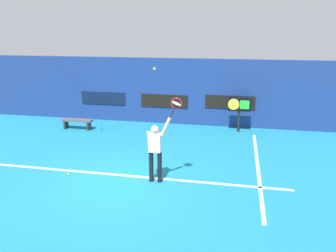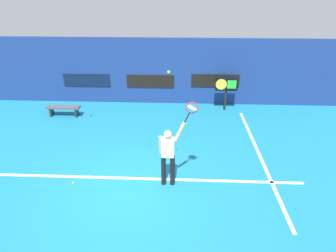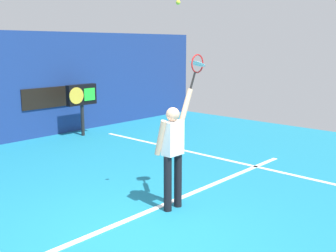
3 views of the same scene
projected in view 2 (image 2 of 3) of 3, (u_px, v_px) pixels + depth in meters
name	position (u px, v px, depth m)	size (l,w,h in m)	color
ground_plane	(127.00, 188.00, 8.18)	(18.00, 18.00, 0.00)	teal
back_wall	(150.00, 71.00, 13.56)	(18.00, 0.20, 3.03)	navy
sponsor_banner_center	(150.00, 81.00, 13.64)	(2.20, 0.03, 0.60)	black
sponsor_banner_portside	(87.00, 80.00, 13.77)	(2.20, 0.03, 0.60)	#0C1933
sponsor_banner_starboard	(215.00, 81.00, 13.48)	(2.20, 0.03, 0.60)	black
court_baseline	(130.00, 178.00, 8.59)	(10.00, 0.10, 0.01)	white
court_sideline	(259.00, 154.00, 9.80)	(0.10, 7.00, 0.01)	white
tennis_player	(168.00, 153.00, 7.93)	(0.72, 0.31, 1.96)	black
tennis_racket	(191.00, 109.00, 7.33)	(0.41, 0.27, 0.62)	black
tennis_ball	(169.00, 72.00, 6.87)	(0.07, 0.07, 0.07)	#CCE033
scoreboard_clock	(226.00, 85.00, 12.84)	(0.96, 0.20, 1.52)	black
court_bench	(64.00, 109.00, 12.55)	(1.40, 0.36, 0.45)	#4C4C51
water_bottle	(90.00, 114.00, 12.60)	(0.07, 0.07, 0.24)	#338CD8
spare_ball	(73.00, 183.00, 8.34)	(0.07, 0.07, 0.07)	#CCE033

